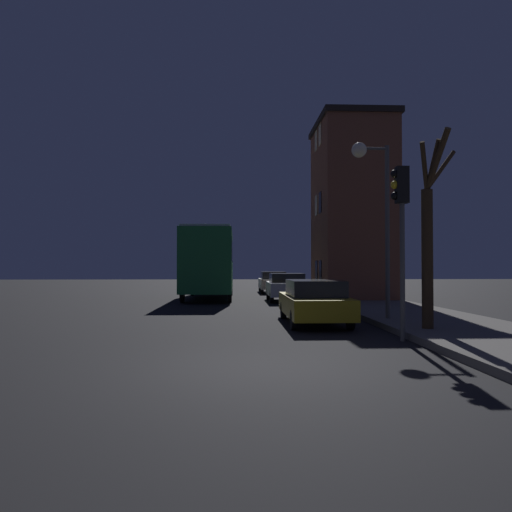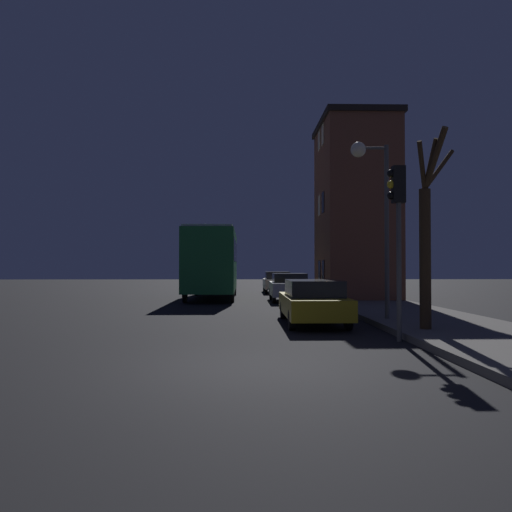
# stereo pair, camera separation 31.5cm
# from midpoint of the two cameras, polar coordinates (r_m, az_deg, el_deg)

# --- Properties ---
(ground_plane) EXTENTS (120.00, 120.00, 0.00)m
(ground_plane) POSITION_cam_midpoint_polar(r_m,az_deg,el_deg) (9.18, -0.38, -12.61)
(ground_plane) COLOR black
(brick_building) EXTENTS (3.89, 5.65, 9.47)m
(brick_building) POSITION_cam_midpoint_polar(r_m,az_deg,el_deg) (27.42, 10.61, 5.35)
(brick_building) COLOR brown
(brick_building) RESTS_ON sidewalk
(streetlamp) EXTENTS (1.21, 0.48, 5.60)m
(streetlamp) POSITION_cam_midpoint_polar(r_m,az_deg,el_deg) (16.42, 12.68, 7.54)
(streetlamp) COLOR #4C4C4C
(streetlamp) RESTS_ON sidewalk
(traffic_light) EXTENTS (0.43, 0.24, 4.26)m
(traffic_light) POSITION_cam_midpoint_polar(r_m,az_deg,el_deg) (12.66, 15.54, 4.48)
(traffic_light) COLOR #4C4C4C
(traffic_light) RESTS_ON ground
(bare_tree) EXTENTS (1.40, 1.58, 5.11)m
(bare_tree) POSITION_cam_midpoint_polar(r_m,az_deg,el_deg) (13.91, 18.55, 2.07)
(bare_tree) COLOR #382819
(bare_tree) RESTS_ON sidewalk
(bus) EXTENTS (2.59, 9.14, 3.84)m
(bus) POSITION_cam_midpoint_polar(r_m,az_deg,el_deg) (28.15, -5.67, -0.25)
(bus) COLOR #1E6B33
(bus) RESTS_ON ground
(car_near_lane) EXTENTS (1.80, 4.79, 1.39)m
(car_near_lane) POSITION_cam_midpoint_polar(r_m,az_deg,el_deg) (15.87, 6.07, -5.13)
(car_near_lane) COLOR olive
(car_near_lane) RESTS_ON ground
(car_mid_lane) EXTENTS (1.88, 4.00, 1.45)m
(car_mid_lane) POSITION_cam_midpoint_polar(r_m,az_deg,el_deg) (25.82, 3.14, -3.50)
(car_mid_lane) COLOR #B7BABF
(car_mid_lane) RESTS_ON ground
(car_far_lane) EXTENTS (1.79, 4.48, 1.45)m
(car_far_lane) POSITION_cam_midpoint_polar(r_m,az_deg,el_deg) (34.22, 1.67, -2.95)
(car_far_lane) COLOR beige
(car_far_lane) RESTS_ON ground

